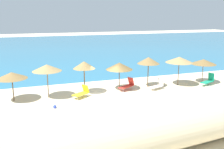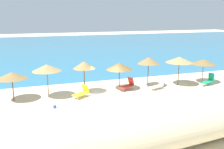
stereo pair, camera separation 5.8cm
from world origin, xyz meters
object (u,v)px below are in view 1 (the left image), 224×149
beach_umbrella_2 (47,68)px  beach_ball (55,107)px  lounge_chair_3 (127,85)px  beach_umbrella_3 (84,65)px  beach_umbrella_6 (179,60)px  beach_umbrella_4 (119,66)px  beach_umbrella_1 (12,75)px  lounge_chair_4 (158,85)px  lounge_chair_0 (208,80)px  lounge_chair_2 (82,92)px  beach_umbrella_7 (204,62)px  beach_umbrella_5 (148,60)px

beach_umbrella_2 → beach_ball: size_ratio=11.25×
lounge_chair_3 → beach_umbrella_3: bearing=57.7°
beach_umbrella_3 → beach_ball: bearing=-135.4°
beach_umbrella_6 → beach_umbrella_4: bearing=175.9°
beach_umbrella_3 → lounge_chair_3: size_ratio=1.65×
beach_umbrella_1 → lounge_chair_4: beach_umbrella_1 is taller
beach_umbrella_6 → lounge_chair_3: (-5.47, 0.06, -2.12)m
lounge_chair_0 → lounge_chair_2: bearing=66.8°
beach_umbrella_7 → beach_ball: (-15.41, -2.59, -2.08)m
lounge_chair_3 → lounge_chair_4: 2.89m
beach_umbrella_2 → lounge_chair_4: size_ratio=1.87×
beach_umbrella_1 → lounge_chair_3: (10.03, -0.19, -1.67)m
beach_umbrella_2 → beach_umbrella_1: bearing=177.3°
beach_umbrella_5 → beach_ball: size_ratio=11.48×
beach_umbrella_2 → beach_umbrella_4: bearing=2.7°
beach_umbrella_3 → beach_umbrella_7: size_ratio=1.15×
beach_umbrella_3 → beach_ball: beach_umbrella_3 is taller
beach_umbrella_4 → lounge_chair_2: size_ratio=1.62×
beach_umbrella_3 → beach_umbrella_2: bearing=-176.1°
beach_umbrella_2 → lounge_chair_4: 10.31m
beach_umbrella_1 → beach_umbrella_3: bearing=0.8°
beach_umbrella_3 → beach_umbrella_7: beach_umbrella_3 is taller
beach_umbrella_2 → beach_ball: bearing=-85.4°
beach_umbrella_1 → beach_umbrella_6: (15.50, -0.26, 0.45)m
lounge_chair_2 → beach_ball: 3.13m
beach_umbrella_7 → lounge_chair_0: beach_umbrella_7 is taller
beach_umbrella_4 → lounge_chair_2: bearing=-162.9°
beach_umbrella_2 → beach_umbrella_6: beach_umbrella_2 is taller
beach_umbrella_2 → beach_umbrella_3: size_ratio=0.99×
lounge_chair_0 → beach_ball: (-15.35, -1.54, -0.36)m
beach_umbrella_4 → lounge_chair_2: (-3.84, -1.18, -1.82)m
beach_umbrella_6 → lounge_chair_3: beach_umbrella_6 is taller
beach_umbrella_2 → beach_umbrella_4: (6.56, 0.31, -0.34)m
beach_umbrella_5 → lounge_chair_3: (-2.29, -0.34, -2.15)m
beach_umbrella_3 → beach_ball: size_ratio=11.39×
beach_umbrella_2 → lounge_chair_3: beach_umbrella_2 is taller
lounge_chair_4 → beach_ball: size_ratio=6.02×
beach_umbrella_7 → lounge_chair_0: size_ratio=1.47×
beach_ball → beach_umbrella_6: bearing=11.7°
beach_umbrella_4 → beach_ball: size_ratio=10.08×
lounge_chair_0 → beach_umbrella_1: bearing=64.1°
beach_umbrella_1 → beach_umbrella_2: beach_umbrella_2 is taller
lounge_chair_2 → lounge_chair_3: bearing=-112.9°
lounge_chair_3 → lounge_chair_4: bearing=-133.0°
lounge_chair_2 → beach_umbrella_4: bearing=-105.9°
lounge_chair_2 → beach_ball: lounge_chair_2 is taller
beach_umbrella_1 → beach_umbrella_5: (12.32, 0.14, 0.49)m
lounge_chair_0 → lounge_chair_2: lounge_chair_0 is taller
beach_umbrella_5 → lounge_chair_0: (6.03, -1.46, -2.13)m
beach_umbrella_4 → lounge_chair_4: bearing=-17.7°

